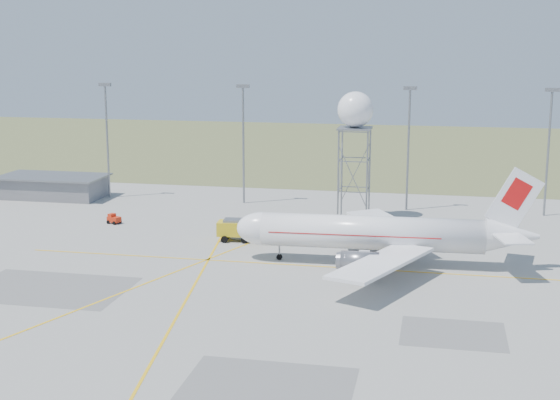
% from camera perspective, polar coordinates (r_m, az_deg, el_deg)
% --- Properties ---
extents(ground, '(400.00, 400.00, 0.00)m').
position_cam_1_polar(ground, '(72.49, -7.90, -11.03)').
color(ground, '#9A9A95').
rests_on(ground, ground).
extents(grass_strip, '(400.00, 120.00, 0.03)m').
position_cam_1_polar(grass_strip, '(206.10, 5.13, 3.79)').
color(grass_strip, '#505C33').
rests_on(grass_strip, ground).
extents(building_grey, '(19.00, 10.00, 3.90)m').
position_cam_1_polar(building_grey, '(146.25, -16.27, 0.96)').
color(building_grey, slate).
rests_on(building_grey, ground).
extents(mast_a, '(2.20, 0.50, 20.50)m').
position_cam_1_polar(mast_a, '(142.21, -12.55, 4.97)').
color(mast_a, slate).
rests_on(mast_a, ground).
extents(mast_b, '(2.20, 0.50, 20.50)m').
position_cam_1_polar(mast_b, '(133.99, -2.70, 4.85)').
color(mast_b, slate).
rests_on(mast_b, ground).
extents(mast_c, '(2.20, 0.50, 20.50)m').
position_cam_1_polar(mast_c, '(129.98, 9.39, 4.50)').
color(mast_c, slate).
rests_on(mast_c, ground).
extents(mast_d, '(2.20, 0.50, 20.50)m').
position_cam_1_polar(mast_d, '(131.00, 19.07, 4.07)').
color(mast_d, slate).
rests_on(mast_d, ground).
extents(airliner_main, '(37.89, 36.81, 12.89)m').
position_cam_1_polar(airliner_main, '(98.60, 7.09, -2.47)').
color(airliner_main, white).
rests_on(airliner_main, ground).
extents(radar_tower, '(5.55, 5.55, 20.11)m').
position_cam_1_polar(radar_tower, '(122.07, 5.48, 3.78)').
color(radar_tower, slate).
rests_on(radar_tower, ground).
extents(fire_truck, '(8.22, 3.78, 3.20)m').
position_cam_1_polar(fire_truck, '(109.84, -2.38, -2.23)').
color(fire_truck, gold).
rests_on(fire_truck, ground).
extents(baggage_tug, '(2.28, 2.10, 1.51)m').
position_cam_1_polar(baggage_tug, '(123.14, -12.06, -1.43)').
color(baggage_tug, red).
rests_on(baggage_tug, ground).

